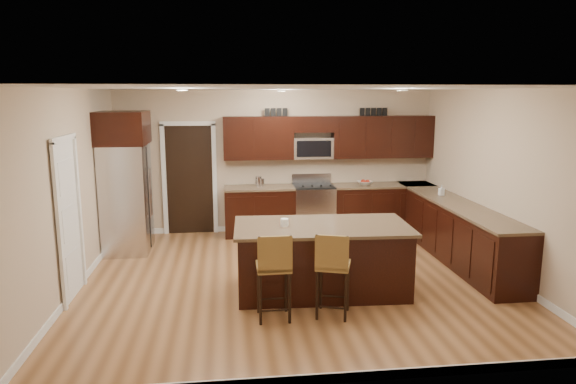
{
  "coord_description": "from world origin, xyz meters",
  "views": [
    {
      "loc": [
        -0.92,
        -6.98,
        2.62
      ],
      "look_at": [
        -0.05,
        0.4,
        1.2
      ],
      "focal_mm": 32.0,
      "sensor_mm": 36.0,
      "label": 1
    }
  ],
  "objects": [
    {
      "name": "floor",
      "position": [
        0.0,
        0.0,
        0.0
      ],
      "size": [
        6.0,
        6.0,
        0.0
      ],
      "primitive_type": "plane",
      "color": "#96643B",
      "rests_on": "ground"
    },
    {
      "name": "ceiling",
      "position": [
        0.0,
        0.0,
        2.7
      ],
      "size": [
        6.0,
        6.0,
        0.0
      ],
      "primitive_type": "plane",
      "rotation": [
        3.14,
        0.0,
        0.0
      ],
      "color": "silver",
      "rests_on": "wall_back"
    },
    {
      "name": "wall_back",
      "position": [
        0.0,
        2.75,
        1.35
      ],
      "size": [
        6.0,
        0.0,
        6.0
      ],
      "primitive_type": "plane",
      "rotation": [
        1.57,
        0.0,
        0.0
      ],
      "color": "tan",
      "rests_on": "floor"
    },
    {
      "name": "wall_left",
      "position": [
        -3.0,
        0.0,
        1.35
      ],
      "size": [
        0.0,
        5.5,
        5.5
      ],
      "primitive_type": "plane",
      "rotation": [
        1.57,
        0.0,
        1.57
      ],
      "color": "tan",
      "rests_on": "floor"
    },
    {
      "name": "wall_right",
      "position": [
        3.0,
        0.0,
        1.35
      ],
      "size": [
        0.0,
        5.5,
        5.5
      ],
      "primitive_type": "plane",
      "rotation": [
        1.57,
        0.0,
        -1.57
      ],
      "color": "tan",
      "rests_on": "floor"
    },
    {
      "name": "base_cabinets",
      "position": [
        1.9,
        1.45,
        0.46
      ],
      "size": [
        4.02,
        3.96,
        0.92
      ],
      "color": "black",
      "rests_on": "floor"
    },
    {
      "name": "upper_cabinets",
      "position": [
        1.04,
        2.58,
        1.84
      ],
      "size": [
        4.0,
        0.33,
        0.8
      ],
      "color": "black",
      "rests_on": "wall_back"
    },
    {
      "name": "range",
      "position": [
        0.68,
        2.45,
        0.47
      ],
      "size": [
        0.76,
        0.64,
        1.11
      ],
      "color": "silver",
      "rests_on": "floor"
    },
    {
      "name": "microwave",
      "position": [
        0.68,
        2.6,
        1.62
      ],
      "size": [
        0.76,
        0.31,
        0.4
      ],
      "primitive_type": "cube",
      "color": "silver",
      "rests_on": "upper_cabinets"
    },
    {
      "name": "doorway",
      "position": [
        -1.65,
        2.73,
        1.03
      ],
      "size": [
        0.85,
        0.03,
        2.06
      ],
      "primitive_type": "cube",
      "color": "black",
      "rests_on": "floor"
    },
    {
      "name": "pantry_door",
      "position": [
        -2.98,
        -0.3,
        1.02
      ],
      "size": [
        0.03,
        0.8,
        2.04
      ],
      "primitive_type": "cube",
      "color": "white",
      "rests_on": "floor"
    },
    {
      "name": "letter_decor",
      "position": [
        0.9,
        2.58,
        2.29
      ],
      "size": [
        2.2,
        0.03,
        0.15
      ],
      "primitive_type": null,
      "color": "black",
      "rests_on": "upper_cabinets"
    },
    {
      "name": "island",
      "position": [
        0.3,
        -0.5,
        0.43
      ],
      "size": [
        2.36,
        1.29,
        0.92
      ],
      "rotation": [
        0.0,
        0.0,
        -0.04
      ],
      "color": "black",
      "rests_on": "floor"
    },
    {
      "name": "stool_left",
      "position": [
        -0.42,
        -1.34,
        0.66
      ],
      "size": [
        0.4,
        0.4,
        1.06
      ],
      "rotation": [
        0.0,
        0.0,
        0.01
      ],
      "color": "olive",
      "rests_on": "floor"
    },
    {
      "name": "stool_mid",
      "position": [
        0.27,
        -1.34,
        0.65
      ],
      "size": [
        0.49,
        0.49,
        1.04
      ],
      "rotation": [
        0.0,
        0.0,
        -0.31
      ],
      "color": "olive",
      "rests_on": "floor"
    },
    {
      "name": "refrigerator",
      "position": [
        -2.62,
        1.68,
        1.21
      ],
      "size": [
        0.79,
        0.97,
        2.35
      ],
      "color": "silver",
      "rests_on": "floor"
    },
    {
      "name": "floor_mat",
      "position": [
        0.1,
        1.57,
        0.01
      ],
      "size": [
        0.94,
        0.75,
        0.01
      ],
      "primitive_type": "cube",
      "rotation": [
        0.0,
        0.0,
        -0.28
      ],
      "color": "brown",
      "rests_on": "floor"
    },
    {
      "name": "fruit_bowl",
      "position": [
        1.67,
        2.45,
        0.95
      ],
      "size": [
        0.32,
        0.32,
        0.07
      ],
      "primitive_type": "imported",
      "rotation": [
        0.0,
        0.0,
        0.16
      ],
      "color": "silver",
      "rests_on": "base_cabinets"
    },
    {
      "name": "soap_bottle",
      "position": [
        2.7,
        1.27,
        1.01
      ],
      "size": [
        0.09,
        0.09,
        0.18
      ],
      "primitive_type": "imported",
      "rotation": [
        0.0,
        0.0,
        0.12
      ],
      "color": "#B2B2B2",
      "rests_on": "base_cabinets"
    },
    {
      "name": "canister_tall",
      "position": [
        -0.36,
        2.45,
        1.02
      ],
      "size": [
        0.12,
        0.12,
        0.2
      ],
      "primitive_type": "cylinder",
      "color": "silver",
      "rests_on": "base_cabinets"
    },
    {
      "name": "canister_short",
      "position": [
        -0.31,
        2.45,
        1.0
      ],
      "size": [
        0.11,
        0.11,
        0.16
      ],
      "primitive_type": "cylinder",
      "color": "silver",
      "rests_on": "base_cabinets"
    },
    {
      "name": "island_jar",
      "position": [
        -0.2,
        -0.5,
        0.97
      ],
      "size": [
        0.1,
        0.1,
        0.1
      ],
      "primitive_type": "cylinder",
      "color": "white",
      "rests_on": "island"
    }
  ]
}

